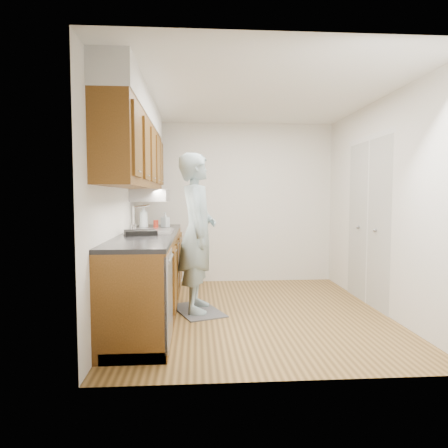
# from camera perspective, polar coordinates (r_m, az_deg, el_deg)

# --- Properties ---
(floor) EXTENTS (3.50, 3.50, 0.00)m
(floor) POSITION_cam_1_polar(r_m,az_deg,el_deg) (4.80, 4.19, -12.45)
(floor) COLOR olive
(floor) RESTS_ON ground
(ceiling) EXTENTS (3.50, 3.50, 0.00)m
(ceiling) POSITION_cam_1_polar(r_m,az_deg,el_deg) (4.75, 4.36, 17.90)
(ceiling) COLOR white
(ceiling) RESTS_ON wall_left
(wall_left) EXTENTS (0.02, 3.50, 2.50)m
(wall_left) POSITION_cam_1_polar(r_m,az_deg,el_deg) (4.64, -14.42, 2.52)
(wall_left) COLOR silver
(wall_left) RESTS_ON floor
(wall_right) EXTENTS (0.02, 3.50, 2.50)m
(wall_right) POSITION_cam_1_polar(r_m,az_deg,el_deg) (5.05, 21.40, 2.48)
(wall_right) COLOR silver
(wall_right) RESTS_ON floor
(wall_back) EXTENTS (3.00, 0.02, 2.50)m
(wall_back) POSITION_cam_1_polar(r_m,az_deg,el_deg) (6.34, 2.01, 3.01)
(wall_back) COLOR silver
(wall_back) RESTS_ON floor
(counter) EXTENTS (0.64, 2.80, 1.30)m
(counter) POSITION_cam_1_polar(r_m,az_deg,el_deg) (4.67, -10.61, -6.81)
(counter) COLOR brown
(counter) RESTS_ON floor
(upper_cabinets) EXTENTS (0.47, 2.80, 1.21)m
(upper_cabinets) POSITION_cam_1_polar(r_m,az_deg,el_deg) (4.69, -12.41, 11.13)
(upper_cabinets) COLOR brown
(upper_cabinets) RESTS_ON wall_left
(closet_door) EXTENTS (0.02, 1.22, 2.05)m
(closet_door) POSITION_cam_1_polar(r_m,az_deg,el_deg) (5.32, 19.84, 0.16)
(closet_door) COLOR beige
(closet_door) RESTS_ON wall_right
(floor_mat) EXTENTS (0.70, 0.88, 0.01)m
(floor_mat) POSITION_cam_1_polar(r_m,az_deg,el_deg) (4.85, -3.78, -12.21)
(floor_mat) COLOR slate
(floor_mat) RESTS_ON floor
(person) EXTENTS (0.53, 0.76, 2.09)m
(person) POSITION_cam_1_polar(r_m,az_deg,el_deg) (4.66, -3.84, 0.30)
(person) COLOR #8DA6AC
(person) RESTS_ON floor_mat
(soap_bottle_a) EXTENTS (0.14, 0.14, 0.30)m
(soap_bottle_a) POSITION_cam_1_polar(r_m,az_deg,el_deg) (5.25, -11.41, 1.00)
(soap_bottle_a) COLOR silver
(soap_bottle_a) RESTS_ON counter
(soap_bottle_b) EXTENTS (0.13, 0.13, 0.20)m
(soap_bottle_b) POSITION_cam_1_polar(r_m,az_deg,el_deg) (5.49, -8.38, 0.62)
(soap_bottle_b) COLOR silver
(soap_bottle_b) RESTS_ON counter
(soda_can) EXTENTS (0.08, 0.08, 0.12)m
(soda_can) POSITION_cam_1_polar(r_m,az_deg,el_deg) (5.15, -9.71, -0.08)
(soda_can) COLOR #9F2A1B
(soda_can) RESTS_ON counter
(dish_rack) EXTENTS (0.39, 0.35, 0.05)m
(dish_rack) POSITION_cam_1_polar(r_m,az_deg,el_deg) (4.41, -11.85, -1.21)
(dish_rack) COLOR black
(dish_rack) RESTS_ON counter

